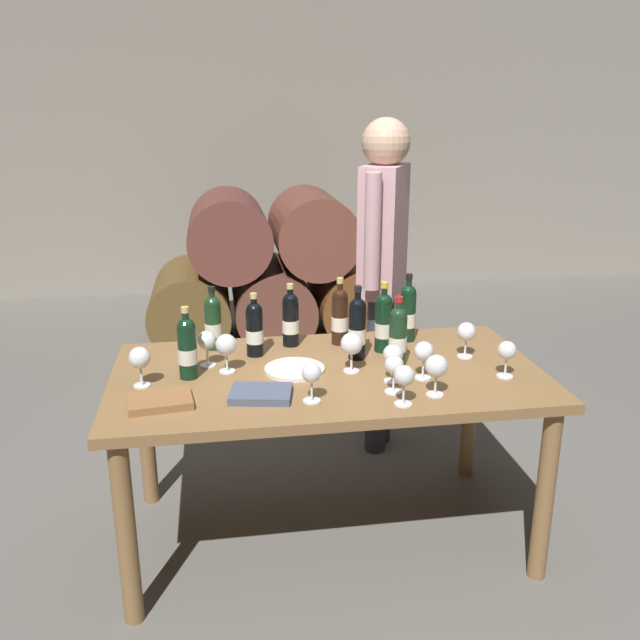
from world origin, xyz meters
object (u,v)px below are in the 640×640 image
Objects in this scene: wine_glass_4 at (352,345)px; wine_glass_5 at (207,341)px; wine_bottle_0 at (291,319)px; wine_bottle_7 at (213,322)px; wine_bottle_5 at (408,312)px; wine_bottle_8 at (255,328)px; wine_glass_8 at (393,356)px; sommelier_presenting at (383,257)px; wine_bottle_2 at (340,315)px; wine_glass_10 at (140,359)px; tasting_notebook at (160,401)px; wine_bottle_4 at (357,328)px; wine_bottle_3 at (398,335)px; wine_glass_11 at (226,345)px; wine_bottle_1 at (383,322)px; wine_glass_0 at (436,367)px; wine_bottle_6 at (187,347)px; wine_glass_3 at (424,352)px; dining_table at (328,392)px; wine_glass_7 at (507,352)px; wine_glass_6 at (404,377)px; wine_glass_2 at (312,375)px; wine_glass_9 at (466,333)px; serving_plate at (295,369)px; wine_glass_1 at (394,366)px; leather_ledger at (261,394)px.

wine_glass_4 is 0.58m from wine_glass_5.
wine_bottle_7 is at bearing 178.24° from wine_bottle_0.
wine_bottle_5 is 0.69m from wine_bottle_8.
wine_glass_8 is 0.09× the size of sommelier_presenting.
wine_bottle_8 is (-0.38, -0.09, -0.01)m from wine_bottle_2.
wine_bottle_7 reaches higher than wine_glass_10.
sommelier_presenting reaches higher than tasting_notebook.
wine_bottle_4 is at bearing -112.46° from sommelier_presenting.
wine_bottle_2 reaches higher than wine_glass_5.
wine_bottle_3 is at bearing -36.59° from wine_bottle_0.
wine_glass_11 reaches higher than wine_glass_10.
wine_bottle_3 is 1.93× the size of wine_glass_5.
wine_bottle_1 is at bearing -36.39° from wine_bottle_2.
wine_bottle_5 is at bearing 67.60° from wine_glass_8.
sommelier_presenting is (0.06, 1.04, 0.17)m from wine_glass_0.
wine_glass_3 is (0.89, -0.15, -0.02)m from wine_bottle_6.
wine_glass_10 is at bearing -178.62° from wine_glass_4.
wine_glass_3 is 0.28m from wine_glass_4.
wine_glass_10 is (-0.72, -0.04, 0.20)m from dining_table.
wine_glass_7 is (0.78, -0.49, -0.02)m from wine_bottle_0.
wine_glass_6 is (-0.14, -0.22, -0.00)m from wine_glass_3.
wine_bottle_2 is 0.98× the size of wine_bottle_5.
wine_bottle_2 reaches higher than wine_bottle_6.
wine_glass_2 is at bearing -172.00° from wine_glass_7.
wine_bottle_5 is (0.14, 0.12, 0.00)m from wine_bottle_1.
sommelier_presenting is at bearing 81.16° from wine_bottle_3.
wine_glass_3 is (0.80, -0.46, -0.01)m from wine_bottle_7.
wine_glass_2 is 0.54m from tasting_notebook.
tasting_notebook is at bearing -164.63° from wine_glass_4.
wine_glass_9 is (0.25, 0.36, -0.00)m from wine_glass_0.
wine_glass_4 is 0.25m from serving_plate.
wine_bottle_7 is at bearing 99.84° from wine_glass_11.
wine_glass_5 is (-0.82, 0.26, -0.00)m from wine_glass_3.
wine_bottle_7 is (-0.72, 0.14, -0.01)m from wine_bottle_1.
wine_glass_7 is (0.47, 0.08, 0.00)m from wine_glass_1.
wine_bottle_4 is 0.33m from wine_glass_3.
serving_plate is (-0.02, -0.30, -0.11)m from wine_bottle_0.
wine_bottle_8 is (0.27, 0.20, -0.01)m from wine_bottle_6.
wine_glass_9 is at bearing 108.71° from wine_glass_7.
wine_glass_9 is (0.50, 0.08, -0.01)m from wine_glass_4.
wine_glass_3 is 0.64m from leather_ledger.
wine_glass_4 reaches higher than wine_glass_5.
wine_bottle_1 reaches higher than leather_ledger.
wine_glass_11 is (-1.07, 0.22, 0.01)m from wine_glass_7.
wine_bottle_6 reaches higher than tasting_notebook.
wine_glass_6 is (0.21, -0.35, 0.20)m from dining_table.
wine_bottle_4 is 2.01× the size of wine_glass_10.
wine_glass_1 is 0.10m from wine_glass_8.
wine_bottle_3 is 1.20× the size of serving_plate.
wine_bottle_5 is at bearing 19.39° from tasting_notebook.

